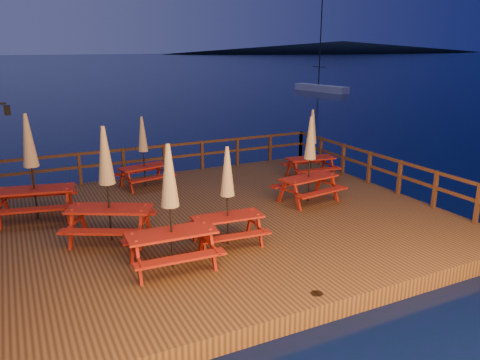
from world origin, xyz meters
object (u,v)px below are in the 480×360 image
at_px(picnic_table_0, 143,151).
at_px(picnic_table_2, 31,166).
at_px(picnic_table_1, 107,183).
at_px(sailboat, 321,88).

distance_m(picnic_table_0, picnic_table_2, 3.83).
bearing_deg(picnic_table_1, picnic_table_2, 151.00).
distance_m(picnic_table_0, picnic_table_1, 4.47).
distance_m(sailboat, picnic_table_0, 38.62).
xyz_separation_m(picnic_table_0, picnic_table_2, (-3.41, -1.71, 0.28)).
distance_m(sailboat, picnic_table_1, 42.87).
bearing_deg(picnic_table_1, picnic_table_0, 92.71).
bearing_deg(sailboat, picnic_table_0, -144.18).
height_order(picnic_table_0, picnic_table_2, picnic_table_2).
bearing_deg(sailboat, picnic_table_2, -145.87).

